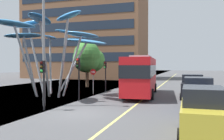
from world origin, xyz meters
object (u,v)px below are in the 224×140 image
object	(u,v)px
no_entry_sign	(93,78)
street_lamp	(48,35)
traffic_light_island_mid	(105,70)
car_parked_mid	(198,95)
red_bus	(141,74)
traffic_light_kerb_far	(78,70)
car_parked_near	(203,113)
traffic_light_kerb_near	(43,74)
leaf_sculpture	(51,34)
car_parked_far	(192,87)

from	to	relation	value
no_entry_sign	street_lamp	bearing A→B (deg)	-94.12
traffic_light_island_mid	car_parked_mid	distance (m)	12.77
street_lamp	no_entry_sign	xyz separation A→B (m)	(0.53, 7.31, -3.37)
red_bus	traffic_light_kerb_far	distance (m)	6.74
car_parked_near	no_entry_sign	distance (m)	15.14
traffic_light_kerb_near	car_parked_mid	xyz separation A→B (m)	(9.66, 2.86, -1.35)
traffic_light_kerb_far	car_parked_near	distance (m)	11.61
traffic_light_kerb_near	no_entry_sign	size ratio (longest dim) A/B	1.27
traffic_light_kerb_far	traffic_light_kerb_near	bearing A→B (deg)	-97.97
red_bus	traffic_light_kerb_far	bearing A→B (deg)	-127.77
leaf_sculpture	street_lamp	distance (m)	6.14
car_parked_mid	no_entry_sign	size ratio (longest dim) A/B	1.51
traffic_light_kerb_near	car_parked_far	distance (m)	12.88
car_parked_near	car_parked_mid	distance (m)	5.78
red_bus	no_entry_sign	bearing A→B (deg)	-171.30
traffic_light_kerb_near	car_parked_far	size ratio (longest dim) A/B	0.78
car_parked_far	red_bus	bearing A→B (deg)	170.81
leaf_sculpture	car_parked_far	bearing A→B (deg)	8.67
no_entry_sign	car_parked_far	bearing A→B (deg)	-0.27
car_parked_near	car_parked_far	size ratio (longest dim) A/B	1.10
red_bus	traffic_light_island_mid	distance (m)	4.81
traffic_light_kerb_near	car_parked_far	xyz separation A→B (m)	(9.40, 8.70, -1.35)
street_lamp	leaf_sculpture	bearing A→B (deg)	119.17
leaf_sculpture	traffic_light_kerb_near	xyz separation A→B (m)	(3.46, -6.74, -3.59)
leaf_sculpture	car_parked_mid	xyz separation A→B (m)	(13.13, -3.87, -4.94)
red_bus	car_parked_near	bearing A→B (deg)	-68.18
red_bus	traffic_light_kerb_near	size ratio (longest dim) A/B	3.16
street_lamp	no_entry_sign	world-z (taller)	street_lamp
traffic_light_kerb_far	car_parked_far	world-z (taller)	traffic_light_kerb_far
car_parked_near	no_entry_sign	bearing A→B (deg)	129.55
street_lamp	no_entry_sign	bearing A→B (deg)	85.88
car_parked_near	no_entry_sign	size ratio (longest dim) A/B	1.78
red_bus	car_parked_far	distance (m)	4.88
leaf_sculpture	traffic_light_island_mid	size ratio (longest dim) A/B	3.05
traffic_light_island_mid	traffic_light_kerb_near	bearing A→B (deg)	-91.77
traffic_light_kerb_near	traffic_light_kerb_far	world-z (taller)	traffic_light_kerb_far
traffic_light_island_mid	no_entry_sign	size ratio (longest dim) A/B	1.31
traffic_light_kerb_near	car_parked_far	bearing A→B (deg)	42.78
leaf_sculpture	traffic_light_kerb_far	distance (m)	5.88
street_lamp	no_entry_sign	distance (m)	8.07
car_parked_mid	no_entry_sign	xyz separation A→B (m)	(-9.64, 5.88, 0.69)
leaf_sculpture	no_entry_sign	xyz separation A→B (m)	(3.49, 2.01, -4.25)
red_bus	leaf_sculpture	xyz separation A→B (m)	(-8.16, -2.72, 3.86)
leaf_sculpture	street_lamp	size ratio (longest dim) A/B	1.28
leaf_sculpture	car_parked_near	world-z (taller)	leaf_sculpture
leaf_sculpture	street_lamp	world-z (taller)	street_lamp
traffic_light_kerb_near	no_entry_sign	distance (m)	8.77
traffic_light_island_mid	car_parked_near	bearing A→B (deg)	-57.16
no_entry_sign	car_parked_near	bearing A→B (deg)	-50.45
red_bus	traffic_light_kerb_far	xyz separation A→B (m)	(-4.12, -5.32, 0.47)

